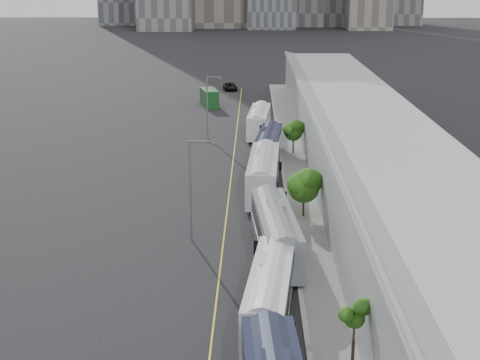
{
  "coord_description": "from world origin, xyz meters",
  "views": [
    {
      "loc": [
        0.95,
        -6.89,
        20.73
      ],
      "look_at": [
        -0.3,
        57.41,
        3.0
      ],
      "focal_mm": 55.0,
      "sensor_mm": 36.0,
      "label": 1
    }
  ],
  "objects_px": {
    "bus_5": "(269,148)",
    "suv": "(230,87)",
    "street_lamp_far": "(209,103)",
    "shipping_container": "(209,98)",
    "bus_6": "(259,124)",
    "street_lamp_near": "(193,183)",
    "bus_3": "(275,236)",
    "bus_2": "(270,298)",
    "bus_4": "(263,178)"
  },
  "relations": [
    {
      "from": "bus_6",
      "to": "street_lamp_near",
      "type": "xyz_separation_m",
      "value": [
        -5.55,
        -41.79,
        3.29
      ]
    },
    {
      "from": "bus_2",
      "to": "street_lamp_far",
      "type": "xyz_separation_m",
      "value": [
        -7.05,
        53.9,
        3.32
      ]
    },
    {
      "from": "bus_3",
      "to": "street_lamp_near",
      "type": "xyz_separation_m",
      "value": [
        -6.56,
        3.6,
        3.21
      ]
    },
    {
      "from": "bus_5",
      "to": "bus_4",
      "type": "bearing_deg",
      "value": -87.67
    },
    {
      "from": "bus_2",
      "to": "bus_4",
      "type": "height_order",
      "value": "bus_4"
    },
    {
      "from": "bus_3",
      "to": "street_lamp_far",
      "type": "relative_size",
      "value": 1.62
    },
    {
      "from": "street_lamp_far",
      "to": "suv",
      "type": "height_order",
      "value": "street_lamp_far"
    },
    {
      "from": "street_lamp_far",
      "to": "suv",
      "type": "distance_m",
      "value": 43.97
    },
    {
      "from": "bus_3",
      "to": "bus_4",
      "type": "distance_m",
      "value": 16.79
    },
    {
      "from": "bus_2",
      "to": "street_lamp_far",
      "type": "distance_m",
      "value": 54.46
    },
    {
      "from": "street_lamp_near",
      "to": "suv",
      "type": "distance_m",
      "value": 83.24
    },
    {
      "from": "bus_6",
      "to": "suv",
      "type": "xyz_separation_m",
      "value": [
        -5.24,
        41.35,
        -0.86
      ]
    },
    {
      "from": "bus_2",
      "to": "bus_4",
      "type": "xyz_separation_m",
      "value": [
        -0.11,
        27.69,
        0.21
      ]
    },
    {
      "from": "bus_3",
      "to": "bus_4",
      "type": "xyz_separation_m",
      "value": [
        -0.73,
        16.77,
        0.08
      ]
    },
    {
      "from": "bus_3",
      "to": "bus_6",
      "type": "height_order",
      "value": "bus_3"
    },
    {
      "from": "bus_4",
      "to": "bus_6",
      "type": "height_order",
      "value": "bus_4"
    },
    {
      "from": "bus_4",
      "to": "street_lamp_far",
      "type": "xyz_separation_m",
      "value": [
        -6.95,
        26.21,
        3.11
      ]
    },
    {
      "from": "bus_6",
      "to": "shipping_container",
      "type": "xyz_separation_m",
      "value": [
        -8.14,
        22.83,
        -0.11
      ]
    },
    {
      "from": "street_lamp_far",
      "to": "shipping_container",
      "type": "relative_size",
      "value": 1.35
    },
    {
      "from": "bus_3",
      "to": "shipping_container",
      "type": "height_order",
      "value": "bus_3"
    },
    {
      "from": "street_lamp_far",
      "to": "street_lamp_near",
      "type": "bearing_deg",
      "value": -88.38
    },
    {
      "from": "bus_4",
      "to": "street_lamp_near",
      "type": "relative_size",
      "value": 1.69
    },
    {
      "from": "suv",
      "to": "bus_5",
      "type": "bearing_deg",
      "value": -92.49
    },
    {
      "from": "bus_3",
      "to": "bus_4",
      "type": "height_order",
      "value": "bus_4"
    },
    {
      "from": "suv",
      "to": "bus_3",
      "type": "bearing_deg",
      "value": -94.8
    },
    {
      "from": "bus_6",
      "to": "suv",
      "type": "bearing_deg",
      "value": 101.12
    },
    {
      "from": "bus_5",
      "to": "bus_6",
      "type": "distance_m",
      "value": 14.63
    },
    {
      "from": "bus_2",
      "to": "bus_4",
      "type": "bearing_deg",
      "value": 96.01
    },
    {
      "from": "bus_3",
      "to": "street_lamp_near",
      "type": "relative_size",
      "value": 1.62
    },
    {
      "from": "street_lamp_near",
      "to": "bus_6",
      "type": "bearing_deg",
      "value": 82.44
    },
    {
      "from": "bus_2",
      "to": "shipping_container",
      "type": "height_order",
      "value": "bus_2"
    },
    {
      "from": "bus_2",
      "to": "bus_3",
      "type": "height_order",
      "value": "bus_3"
    },
    {
      "from": "shipping_container",
      "to": "suv",
      "type": "height_order",
      "value": "shipping_container"
    },
    {
      "from": "bus_2",
      "to": "bus_6",
      "type": "height_order",
      "value": "bus_6"
    },
    {
      "from": "bus_6",
      "to": "suv",
      "type": "height_order",
      "value": "bus_6"
    },
    {
      "from": "bus_5",
      "to": "suv",
      "type": "bearing_deg",
      "value": 101.97
    },
    {
      "from": "bus_2",
      "to": "bus_5",
      "type": "bearing_deg",
      "value": 94.86
    },
    {
      "from": "street_lamp_far",
      "to": "bus_4",
      "type": "bearing_deg",
      "value": -75.16
    },
    {
      "from": "bus_5",
      "to": "suv",
      "type": "relative_size",
      "value": 2.48
    },
    {
      "from": "bus_6",
      "to": "bus_5",
      "type": "bearing_deg",
      "value": -81.92
    },
    {
      "from": "street_lamp_near",
      "to": "shipping_container",
      "type": "relative_size",
      "value": 1.36
    },
    {
      "from": "street_lamp_near",
      "to": "street_lamp_far",
      "type": "xyz_separation_m",
      "value": [
        -1.12,
        39.38,
        -0.02
      ]
    },
    {
      "from": "bus_4",
      "to": "shipping_container",
      "type": "relative_size",
      "value": 2.29
    },
    {
      "from": "bus_2",
      "to": "bus_4",
      "type": "relative_size",
      "value": 0.89
    },
    {
      "from": "bus_2",
      "to": "street_lamp_near",
      "type": "distance_m",
      "value": 16.04
    },
    {
      "from": "bus_4",
      "to": "street_lamp_near",
      "type": "height_order",
      "value": "street_lamp_near"
    },
    {
      "from": "bus_5",
      "to": "bus_2",
      "type": "bearing_deg",
      "value": -85.4
    },
    {
      "from": "bus_5",
      "to": "street_lamp_near",
      "type": "relative_size",
      "value": 1.5
    },
    {
      "from": "bus_3",
      "to": "street_lamp_near",
      "type": "distance_m",
      "value": 8.14
    },
    {
      "from": "bus_5",
      "to": "shipping_container",
      "type": "height_order",
      "value": "bus_5"
    }
  ]
}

